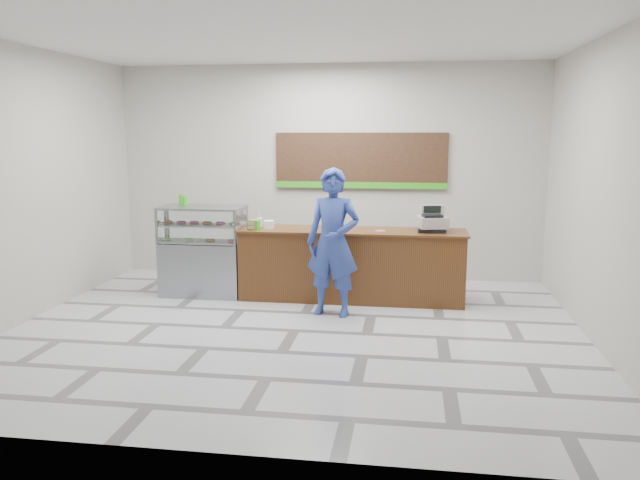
# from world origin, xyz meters

# --- Properties ---
(floor) EXTENTS (7.00, 7.00, 0.00)m
(floor) POSITION_xyz_m (0.00, 0.00, 0.00)
(floor) COLOR #BBBCC0
(floor) RESTS_ON ground
(back_wall) EXTENTS (7.00, 0.00, 7.00)m
(back_wall) POSITION_xyz_m (0.00, 3.00, 1.75)
(back_wall) COLOR #B6B2A8
(back_wall) RESTS_ON floor
(ceiling) EXTENTS (7.00, 7.00, 0.00)m
(ceiling) POSITION_xyz_m (0.00, 0.00, 3.50)
(ceiling) COLOR silver
(ceiling) RESTS_ON back_wall
(sales_counter) EXTENTS (3.26, 0.76, 1.03)m
(sales_counter) POSITION_xyz_m (0.55, 1.55, 0.52)
(sales_counter) COLOR #562E17
(sales_counter) RESTS_ON floor
(display_case) EXTENTS (1.22, 0.72, 1.33)m
(display_case) POSITION_xyz_m (-1.67, 1.55, 0.68)
(display_case) COLOR gray
(display_case) RESTS_ON floor
(menu_board) EXTENTS (2.80, 0.06, 0.90)m
(menu_board) POSITION_xyz_m (0.55, 2.96, 1.93)
(menu_board) COLOR black
(menu_board) RESTS_ON back_wall
(cash_register) EXTENTS (0.47, 0.48, 0.36)m
(cash_register) POSITION_xyz_m (1.68, 1.57, 1.17)
(cash_register) COLOR black
(cash_register) RESTS_ON sales_counter
(card_terminal) EXTENTS (0.10, 0.17, 0.04)m
(card_terminal) POSITION_xyz_m (1.73, 1.45, 1.05)
(card_terminal) COLOR black
(card_terminal) RESTS_ON sales_counter
(serving_tray) EXTENTS (0.36, 0.28, 0.02)m
(serving_tray) POSITION_xyz_m (0.35, 1.47, 1.04)
(serving_tray) COLOR #34DC01
(serving_tray) RESTS_ON sales_counter
(napkin_box) EXTENTS (0.15, 0.15, 0.12)m
(napkin_box) POSITION_xyz_m (-0.65, 1.48, 1.09)
(napkin_box) COLOR white
(napkin_box) RESTS_ON sales_counter
(straw_cup) EXTENTS (0.09, 0.09, 0.13)m
(straw_cup) POSITION_xyz_m (-0.82, 1.61, 1.10)
(straw_cup) COLOR silver
(straw_cup) RESTS_ON sales_counter
(promo_box) EXTENTS (0.18, 0.14, 0.14)m
(promo_box) POSITION_xyz_m (-0.84, 1.33, 1.10)
(promo_box) COLOR green
(promo_box) RESTS_ON sales_counter
(donut_decal) EXTENTS (0.15, 0.15, 0.00)m
(donut_decal) POSITION_xyz_m (0.96, 1.50, 1.03)
(donut_decal) COLOR #D7568C
(donut_decal) RESTS_ON sales_counter
(green_cup_left) EXTENTS (0.10, 0.10, 0.15)m
(green_cup_left) POSITION_xyz_m (-2.06, 1.77, 1.41)
(green_cup_left) COLOR green
(green_cup_left) RESTS_ON display_case
(green_cup_right) EXTENTS (0.09, 0.09, 0.13)m
(green_cup_right) POSITION_xyz_m (-1.96, 1.63, 1.40)
(green_cup_right) COLOR green
(green_cup_right) RESTS_ON display_case
(customer) EXTENTS (0.78, 0.58, 1.96)m
(customer) POSITION_xyz_m (0.38, 0.77, 0.98)
(customer) COLOR #2C4192
(customer) RESTS_ON floor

